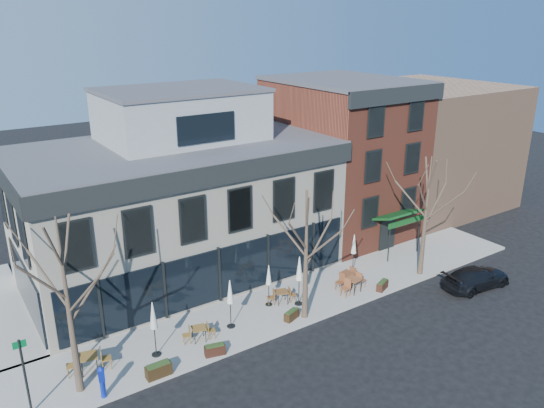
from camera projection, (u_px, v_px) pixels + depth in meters
ground at (220, 304)px, 29.65m from camera, size 120.00×120.00×0.00m
sidewalk_front at (289, 303)px, 29.66m from camera, size 33.50×4.70×0.15m
corner_building at (178, 200)px, 32.08m from camera, size 18.39×10.39×11.10m
red_brick_building at (341, 156)px, 38.54m from camera, size 8.20×11.78×11.18m
bg_building at (422, 145)px, 44.83m from camera, size 12.00×12.00×10.00m
tree_corner at (69, 305)px, 21.25m from camera, size 3.93×3.98×7.92m
tree_mid at (306, 254)px, 26.93m from camera, size 3.50×3.55×7.04m
tree_right at (426, 215)px, 31.61m from camera, size 3.72×3.77×7.48m
sign_pole at (25, 372)px, 20.68m from camera, size 0.50×0.10×3.40m
parked_sedan at (476, 278)px, 31.30m from camera, size 4.61×2.24×1.29m
call_box at (102, 381)px, 21.93m from camera, size 0.30×0.30×1.50m
cafe_set_0 at (89, 361)px, 23.61m from camera, size 2.03×0.94×1.04m
cafe_set_2 at (199, 332)px, 25.94m from camera, size 1.71×0.80×0.88m
cafe_set_3 at (282, 296)px, 29.36m from camera, size 1.71×0.93×0.88m
cafe_set_4 at (353, 284)px, 30.52m from camera, size 2.02×0.93×1.04m
cafe_set_5 at (347, 278)px, 31.21m from camera, size 2.00×0.93×1.02m
umbrella_0 at (153, 318)px, 24.29m from camera, size 0.45×0.45×2.82m
umbrella_1 at (230, 294)px, 26.61m from camera, size 0.43×0.43×2.67m
umbrella_2 at (269, 277)px, 28.73m from camera, size 0.39×0.39×2.43m
umbrella_3 at (299, 271)px, 28.70m from camera, size 0.46×0.46×2.89m
umbrella_4 at (354, 246)px, 32.32m from camera, size 0.42×0.42×2.61m
planter_0 at (159, 370)px, 23.39m from camera, size 1.14×0.47×0.64m
planter_1 at (215, 350)px, 24.89m from camera, size 1.04×0.62×0.54m
planter_2 at (292, 315)px, 27.83m from camera, size 0.98×0.64×0.51m
planter_3 at (382, 285)px, 30.90m from camera, size 1.02×0.71×0.53m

